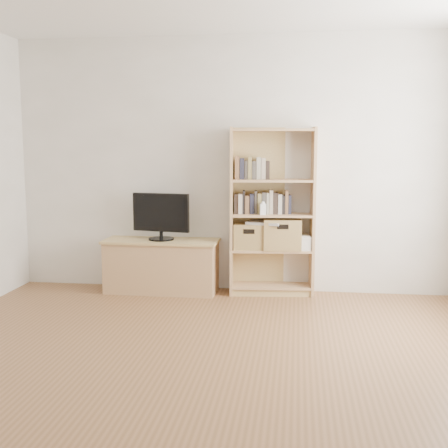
% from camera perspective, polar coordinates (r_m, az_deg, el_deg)
% --- Properties ---
extents(floor, '(4.50, 5.00, 0.01)m').
position_cam_1_polar(floor, '(3.63, -4.14, -16.35)').
color(floor, brown).
rests_on(floor, ground).
extents(back_wall, '(4.50, 0.02, 2.60)m').
position_cam_1_polar(back_wall, '(5.78, 0.73, 6.01)').
color(back_wall, beige).
rests_on(back_wall, floor).
extents(tv_stand, '(1.13, 0.44, 0.52)m').
position_cam_1_polar(tv_stand, '(5.83, -6.35, -4.35)').
color(tv_stand, tan).
rests_on(tv_stand, floor).
extents(bookshelf, '(0.86, 0.38, 1.68)m').
position_cam_1_polar(bookshelf, '(5.64, 4.89, 1.23)').
color(bookshelf, tan).
rests_on(bookshelf, floor).
extents(television, '(0.60, 0.16, 0.47)m').
position_cam_1_polar(television, '(5.74, -6.43, 0.72)').
color(television, black).
rests_on(television, tv_stand).
extents(books_row_mid, '(0.77, 0.18, 0.20)m').
position_cam_1_polar(books_row_mid, '(5.64, 4.89, 2.09)').
color(books_row_mid, '#2D231E').
rests_on(books_row_mid, bookshelf).
extents(books_row_upper, '(0.42, 0.20, 0.22)m').
position_cam_1_polar(books_row_upper, '(5.61, 3.02, 5.67)').
color(books_row_upper, '#2D231E').
rests_on(books_row_upper, bookshelf).
extents(baby_monitor, '(0.06, 0.05, 0.11)m').
position_cam_1_polar(baby_monitor, '(5.53, 3.97, 1.50)').
color(baby_monitor, white).
rests_on(baby_monitor, bookshelf).
extents(basket_left, '(0.32, 0.27, 0.25)m').
position_cam_1_polar(basket_left, '(5.66, 2.60, -1.24)').
color(basket_left, olive).
rests_on(basket_left, bookshelf).
extents(basket_right, '(0.40, 0.34, 0.31)m').
position_cam_1_polar(basket_right, '(5.67, 5.90, -0.99)').
color(basket_right, olive).
rests_on(basket_right, bookshelf).
extents(laptop, '(0.39, 0.32, 0.03)m').
position_cam_1_polar(laptop, '(5.63, 4.21, 0.13)').
color(laptop, silver).
rests_on(laptop, basket_left).
extents(magazine_stack, '(0.22, 0.29, 0.12)m').
position_cam_1_polar(magazine_stack, '(5.70, 7.76, -1.90)').
color(magazine_stack, silver).
rests_on(magazine_stack, bookshelf).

